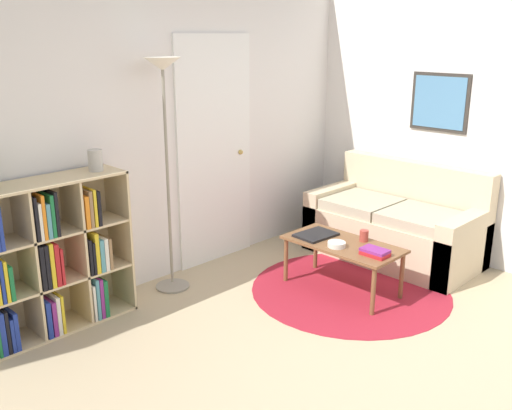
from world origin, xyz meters
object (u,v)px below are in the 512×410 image
at_px(bookshelf, 46,260).
at_px(bowl, 337,244).
at_px(coffee_table, 343,248).
at_px(floor_lamp, 164,104).
at_px(vase_on_shelf, 95,160).
at_px(cup, 364,236).
at_px(couch, 397,226).
at_px(laptop, 316,235).

height_order(bookshelf, bowl, bookshelf).
bearing_deg(bookshelf, coffee_table, -28.22).
bearing_deg(floor_lamp, bowl, -50.85).
relative_size(bookshelf, vase_on_shelf, 7.15).
bearing_deg(floor_lamp, coffee_table, -47.01).
bearing_deg(coffee_table, cup, -32.89).
height_order(couch, laptop, couch).
distance_m(floor_lamp, bowl, 1.74).
bearing_deg(floor_lamp, cup, -45.43).
bearing_deg(coffee_table, floor_lamp, 132.99).
distance_m(laptop, cup, 0.40).
distance_m(bookshelf, cup, 2.45).
xyz_separation_m(laptop, bowl, (-0.08, -0.28, 0.01)).
distance_m(bookshelf, coffee_table, 2.27).
height_order(bowl, cup, cup).
bearing_deg(couch, vase_on_shelf, 158.62).
bearing_deg(laptop, cup, -63.69).
distance_m(coffee_table, vase_on_shelf, 2.05).
height_order(floor_lamp, coffee_table, floor_lamp).
relative_size(couch, bowl, 10.69).
relative_size(couch, laptop, 4.45).
xyz_separation_m(floor_lamp, bowl, (0.85, -1.05, -1.10)).
relative_size(couch, coffee_table, 1.61).
relative_size(bookshelf, laptop, 3.18).
xyz_separation_m(coffee_table, cup, (0.15, -0.10, 0.09)).
xyz_separation_m(floor_lamp, coffee_table, (0.96, -1.03, -1.16)).
height_order(floor_lamp, cup, floor_lamp).
relative_size(bookshelf, bowl, 7.62).
height_order(coffee_table, bowl, bowl).
xyz_separation_m(coffee_table, laptop, (-0.03, 0.26, 0.06)).
bearing_deg(cup, couch, 12.40).
distance_m(couch, coffee_table, 0.98).
bearing_deg(couch, bookshelf, 161.60).
distance_m(bookshelf, couch, 3.14).
bearing_deg(vase_on_shelf, laptop, -27.99).
height_order(floor_lamp, bowl, floor_lamp).
xyz_separation_m(laptop, vase_on_shelf, (-1.53, 0.81, 0.75)).
height_order(couch, cup, couch).
height_order(couch, bowl, couch).
relative_size(coffee_table, bowl, 6.64).
bearing_deg(bowl, cup, -17.40).
relative_size(couch, cup, 16.37).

